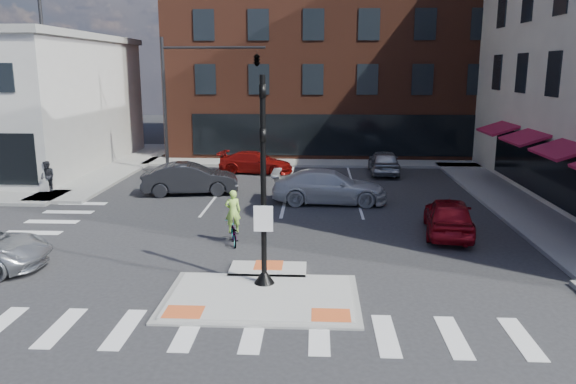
# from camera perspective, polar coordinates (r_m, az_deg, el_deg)

# --- Properties ---
(ground) EXTENTS (120.00, 120.00, 0.00)m
(ground) POSITION_cam_1_polar(r_m,az_deg,el_deg) (16.34, -2.55, -10.11)
(ground) COLOR #28282B
(ground) RESTS_ON ground
(refuge_island) EXTENTS (5.40, 4.65, 0.13)m
(refuge_island) POSITION_cam_1_polar(r_m,az_deg,el_deg) (16.08, -2.64, -10.30)
(refuge_island) COLOR gray
(refuge_island) RESTS_ON ground
(sidewalk_e) EXTENTS (3.00, 24.00, 0.15)m
(sidewalk_e) POSITION_cam_1_polar(r_m,az_deg,el_deg) (27.40, 22.73, -1.55)
(sidewalk_e) COLOR gray
(sidewalk_e) RESTS_ON ground
(sidewalk_n) EXTENTS (26.00, 3.00, 0.15)m
(sidewalk_n) POSITION_cam_1_polar(r_m,az_deg,el_deg) (37.55, 5.21, 2.98)
(sidewalk_n) COLOR gray
(sidewalk_n) RESTS_ON ground
(building_n) EXTENTS (24.40, 18.40, 15.50)m
(building_n) POSITION_cam_1_polar(r_m,az_deg,el_deg) (47.04, 4.93, 14.36)
(building_n) COLOR #56281A
(building_n) RESTS_ON ground
(building_far_left) EXTENTS (10.00, 12.00, 10.00)m
(building_far_left) POSITION_cam_1_polar(r_m,az_deg,el_deg) (67.24, -1.79, 11.46)
(building_far_left) COLOR slate
(building_far_left) RESTS_ON ground
(building_far_right) EXTENTS (12.00, 12.00, 12.00)m
(building_far_right) POSITION_cam_1_polar(r_m,az_deg,el_deg) (69.41, 9.35, 12.16)
(building_far_right) COLOR brown
(building_far_right) RESTS_ON ground
(signal_pole) EXTENTS (0.60, 0.60, 5.98)m
(signal_pole) POSITION_cam_1_polar(r_m,az_deg,el_deg) (15.96, -2.49, -1.73)
(signal_pole) COLOR black
(signal_pole) RESTS_ON refuge_island
(mast_arm_signal) EXTENTS (6.10, 2.24, 8.00)m
(mast_arm_signal) POSITION_cam_1_polar(r_m,az_deg,el_deg) (33.37, -5.75, 12.35)
(mast_arm_signal) COLOR black
(mast_arm_signal) RESTS_ON ground
(red_sedan) EXTENTS (2.34, 4.52, 1.47)m
(red_sedan) POSITION_cam_1_polar(r_m,az_deg,el_deg) (22.31, 16.02, -2.37)
(red_sedan) COLOR maroon
(red_sedan) RESTS_ON ground
(white_pickup) EXTENTS (5.43, 2.31, 1.56)m
(white_pickup) POSITION_cam_1_polar(r_m,az_deg,el_deg) (26.55, 4.20, 0.55)
(white_pickup) COLOR silver
(white_pickup) RESTS_ON ground
(bg_car_dark) EXTENTS (4.98, 2.42, 1.57)m
(bg_car_dark) POSITION_cam_1_polar(r_m,az_deg,el_deg) (28.77, -9.91, 1.34)
(bg_car_dark) COLOR #242428
(bg_car_dark) RESTS_ON ground
(bg_car_silver) EXTENTS (1.86, 4.35, 1.46)m
(bg_car_silver) POSITION_cam_1_polar(r_m,az_deg,el_deg) (34.25, 9.73, 3.04)
(bg_car_silver) COLOR #A4A7AB
(bg_car_silver) RESTS_ON ground
(bg_car_red) EXTENTS (4.72, 2.58, 1.30)m
(bg_car_red) POSITION_cam_1_polar(r_m,az_deg,el_deg) (34.09, -3.29, 3.01)
(bg_car_red) COLOR maroon
(bg_car_red) RESTS_ON ground
(cyclist) EXTENTS (0.88, 1.63, 2.01)m
(cyclist) POSITION_cam_1_polar(r_m,az_deg,el_deg) (20.44, -5.59, -3.46)
(cyclist) COLOR #3F3F44
(cyclist) RESTS_ON ground
(pedestrian_a) EXTENTS (0.93, 0.84, 1.57)m
(pedestrian_a) POSITION_cam_1_polar(r_m,az_deg,el_deg) (30.65, -23.23, 1.47)
(pedestrian_a) COLOR black
(pedestrian_a) RESTS_ON sidewalk_nw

